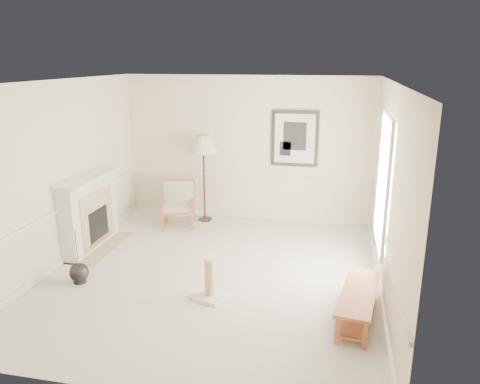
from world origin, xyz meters
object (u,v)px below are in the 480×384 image
floor_lamp (203,146)px  scratching_post (210,285)px  armchair (178,202)px  bench (358,300)px  floor_vase (79,273)px

floor_lamp → scratching_post: size_ratio=2.93×
armchair → floor_lamp: (0.45, 0.33, 1.07)m
armchair → bench: armchair is taller
floor_vase → armchair: size_ratio=0.98×
floor_lamp → floor_vase: bearing=-108.6°
scratching_post → bench: bearing=-4.2°
floor_lamp → scratching_post: (0.98, -3.12, -1.35)m
floor_lamp → bench: 4.59m
armchair → scratching_post: bearing=-77.5°
floor_vase → armchair: armchair is taller
armchair → scratching_post: (1.42, -2.78, -0.27)m
armchair → bench: size_ratio=0.60×
floor_lamp → scratching_post: 3.53m
bench → scratching_post: scratching_post is taller
floor_vase → floor_lamp: bearing=71.4°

